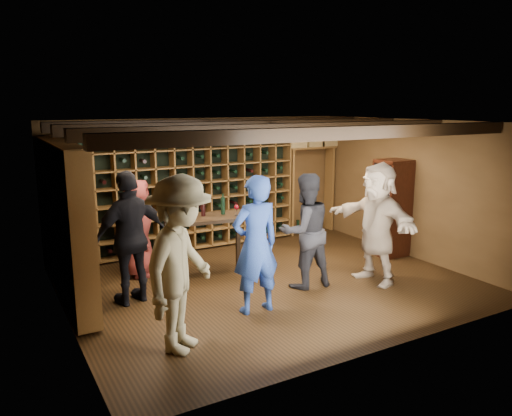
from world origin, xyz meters
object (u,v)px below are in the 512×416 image
display_cabinet (391,210)px  man_grey_suit (305,231)px  man_blue_shirt (256,245)px  guest_khaki (181,265)px  guest_woman_black (131,238)px  guest_beige (377,223)px  guest_red_floral (138,228)px  tasting_table (208,224)px

display_cabinet → man_grey_suit: size_ratio=1.00×
display_cabinet → man_grey_suit: bearing=-166.2°
man_blue_shirt → guest_khaki: 1.36m
man_blue_shirt → display_cabinet: bearing=-163.2°
guest_woman_black → guest_beige: bearing=150.6°
man_grey_suit → guest_red_floral: (-2.06, 1.75, -0.09)m
display_cabinet → man_grey_suit: (-2.32, -0.57, 0.02)m
guest_beige → tasting_table: bearing=-127.2°
man_grey_suit → guest_woman_black: 2.56m
guest_woman_black → guest_khaki: 1.66m
man_blue_shirt → guest_red_floral: (-0.94, 2.21, -0.14)m
guest_khaki → man_blue_shirt: bearing=-20.9°
man_grey_suit → guest_red_floral: bearing=-37.0°
man_grey_suit → tasting_table: (-1.10, 1.14, -0.01)m
guest_beige → guest_red_floral: bearing=-126.7°
man_blue_shirt → guest_beige: size_ratio=0.98×
display_cabinet → guest_red_floral: size_ratio=1.10×
guest_red_floral → guest_khaki: guest_khaki is taller
guest_woman_black → man_blue_shirt: bearing=126.7°
man_blue_shirt → man_grey_suit: (1.12, 0.46, -0.06)m
man_grey_suit → tasting_table: size_ratio=1.25×
man_grey_suit → tasting_table: man_grey_suit is taller
guest_red_floral → guest_khaki: size_ratio=0.78×
display_cabinet → guest_red_floral: bearing=164.9°
man_blue_shirt → guest_khaki: (-1.25, -0.53, 0.08)m
guest_woman_black → man_grey_suit: bearing=151.5°
guest_red_floral → guest_beige: guest_beige is taller
display_cabinet → man_blue_shirt: man_blue_shirt is taller
display_cabinet → man_grey_suit: man_grey_suit is taller
man_blue_shirt → guest_beige: bearing=-177.3°
man_blue_shirt → guest_woman_black: 1.76m
guest_woman_black → guest_khaki: (0.10, -1.66, 0.07)m
man_blue_shirt → guest_woman_black: size_ratio=0.99×
man_blue_shirt → man_grey_suit: 1.21m
display_cabinet → guest_woman_black: (-4.78, 0.10, 0.09)m
tasting_table → guest_woman_black: bearing=-153.5°
guest_woman_black → tasting_table: (1.36, 0.46, -0.07)m
display_cabinet → tasting_table: bearing=170.6°
display_cabinet → guest_khaki: bearing=-161.6°
guest_woman_black → tasting_table: 1.44m
guest_red_floral → guest_woman_black: 1.16m
guest_beige → tasting_table: (-2.21, 1.50, -0.08)m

